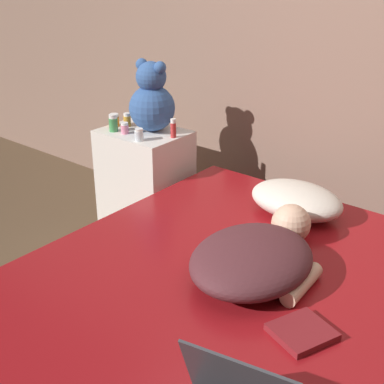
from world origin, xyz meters
TOP-DOWN VIEW (x-y plane):
  - ground_plane at (0.00, 0.00)m, footprint 12.00×12.00m
  - bed at (0.00, 0.00)m, footprint 1.56×1.84m
  - nightstand at (-1.07, 0.66)m, footprint 0.47×0.36m
  - pillow at (-0.10, 0.65)m, footprint 0.44×0.31m
  - person_lying at (0.04, 0.11)m, footprint 0.47×0.70m
  - teddy_bear at (-1.04, 0.70)m, footprint 0.25×0.25m
  - bottle_clear at (-0.98, 0.53)m, footprint 0.05×0.05m
  - bottle_green at (-1.20, 0.55)m, footprint 0.05×0.05m
  - bottle_red at (-0.87, 0.68)m, footprint 0.03×0.03m
  - bottle_pink at (-1.12, 0.57)m, footprint 0.04×0.04m
  - bottle_orange at (-1.27, 0.62)m, footprint 0.05×0.05m
  - bottle_amber at (-1.21, 0.67)m, footprint 0.04×0.04m
  - book at (0.35, -0.10)m, footprint 0.22×0.23m

SIDE VIEW (x-z plane):
  - ground_plane at x=0.00m, z-range 0.00..0.00m
  - bed at x=0.00m, z-range 0.00..0.46m
  - nightstand at x=-1.07m, z-range 0.00..0.66m
  - book at x=0.35m, z-range 0.46..0.48m
  - pillow at x=-0.10m, z-range 0.46..0.61m
  - person_lying at x=0.04m, z-range 0.46..0.62m
  - bottle_pink at x=-1.12m, z-range 0.66..0.72m
  - bottle_clear at x=-0.98m, z-range 0.66..0.73m
  - bottle_orange at x=-1.27m, z-range 0.66..0.73m
  - bottle_amber at x=-1.21m, z-range 0.66..0.74m
  - bottle_green at x=-1.20m, z-range 0.66..0.76m
  - bottle_red at x=-0.87m, z-range 0.66..0.76m
  - teddy_bear at x=-1.04m, z-range 0.64..1.03m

